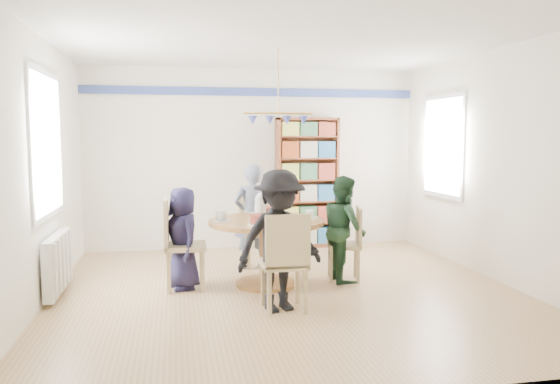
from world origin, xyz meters
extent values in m
plane|color=tan|center=(0.00, 0.00, 0.00)|extent=(5.00, 5.00, 0.00)
plane|color=white|center=(0.00, 0.00, 2.70)|extent=(5.00, 5.00, 0.00)
plane|color=white|center=(0.00, 2.50, 1.35)|extent=(5.00, 0.00, 5.00)
plane|color=white|center=(0.00, -2.50, 1.35)|extent=(5.00, 0.00, 5.00)
plane|color=white|center=(-2.50, 0.00, 1.35)|extent=(0.00, 5.00, 5.00)
plane|color=white|center=(2.50, 0.00, 1.35)|extent=(0.00, 5.00, 5.00)
cube|color=navy|center=(0.00, 2.48, 2.35)|extent=(5.00, 0.02, 0.12)
cube|color=white|center=(-2.48, 0.30, 1.60)|extent=(0.03, 1.32, 1.52)
cube|color=white|center=(-2.46, 0.30, 1.60)|extent=(0.01, 1.20, 1.40)
cube|color=white|center=(2.48, 1.30, 1.55)|extent=(0.03, 1.12, 1.42)
cube|color=white|center=(2.46, 1.30, 1.55)|extent=(0.01, 1.00, 1.30)
cylinder|color=gold|center=(0.00, 0.50, 2.33)|extent=(0.01, 0.01, 0.75)
cylinder|color=gold|center=(0.00, 0.50, 1.95)|extent=(0.80, 0.02, 0.02)
cone|color=#3E48AD|center=(-0.30, 0.50, 1.87)|extent=(0.11, 0.11, 0.10)
cone|color=#3E48AD|center=(-0.10, 0.50, 1.87)|extent=(0.11, 0.11, 0.10)
cone|color=#3E48AD|center=(0.10, 0.50, 1.87)|extent=(0.11, 0.11, 0.10)
cone|color=#3E48AD|center=(0.30, 0.50, 1.87)|extent=(0.11, 0.11, 0.10)
cube|color=silver|center=(-2.42, 0.30, 0.35)|extent=(0.10, 1.00, 0.60)
cube|color=silver|center=(-2.36, -0.10, 0.35)|extent=(0.02, 0.06, 0.56)
cube|color=silver|center=(-2.36, 0.10, 0.35)|extent=(0.02, 0.06, 0.56)
cube|color=silver|center=(-2.36, 0.30, 0.35)|extent=(0.02, 0.06, 0.56)
cube|color=silver|center=(-2.36, 0.50, 0.35)|extent=(0.02, 0.06, 0.56)
cube|color=silver|center=(-2.36, 0.70, 0.35)|extent=(0.02, 0.06, 0.56)
cylinder|color=brown|center=(-0.18, 0.29, 0.72)|extent=(1.30, 1.30, 0.05)
cylinder|color=brown|center=(-0.18, 0.29, 0.35)|extent=(0.16, 0.16, 0.70)
cylinder|color=brown|center=(-0.18, 0.29, 0.02)|extent=(0.70, 0.70, 0.04)
cube|color=tan|center=(-1.08, 0.31, 0.48)|extent=(0.45, 0.45, 0.05)
cube|color=tan|center=(-1.28, 0.32, 0.74)|extent=(0.05, 0.44, 0.53)
cube|color=tan|center=(-0.91, 0.13, 0.23)|extent=(0.04, 0.04, 0.45)
cube|color=tan|center=(-0.90, 0.49, 0.23)|extent=(0.04, 0.04, 0.45)
cube|color=tan|center=(-1.27, 0.14, 0.23)|extent=(0.04, 0.04, 0.45)
cube|color=tan|center=(-1.26, 0.50, 0.23)|extent=(0.04, 0.04, 0.45)
cube|color=tan|center=(0.75, 0.34, 0.41)|extent=(0.46, 0.46, 0.05)
cube|color=tan|center=(0.92, 0.30, 0.64)|extent=(0.12, 0.38, 0.46)
cube|color=tan|center=(0.63, 0.53, 0.20)|extent=(0.04, 0.04, 0.39)
cube|color=tan|center=(0.56, 0.22, 0.20)|extent=(0.04, 0.04, 0.39)
cube|color=tan|center=(0.94, 0.46, 0.20)|extent=(0.04, 0.04, 0.39)
cube|color=tan|center=(0.87, 0.15, 0.20)|extent=(0.04, 0.04, 0.39)
cube|color=tan|center=(-0.14, 1.23, 0.43)|extent=(0.44, 0.44, 0.05)
cube|color=tan|center=(-0.16, 1.40, 0.66)|extent=(0.40, 0.08, 0.47)
cube|color=tan|center=(-0.28, 1.05, 0.20)|extent=(0.04, 0.04, 0.41)
cube|color=tan|center=(0.04, 1.09, 0.20)|extent=(0.04, 0.04, 0.41)
cube|color=tan|center=(-0.32, 1.37, 0.20)|extent=(0.04, 0.04, 0.41)
cube|color=tan|center=(0.00, 1.40, 0.20)|extent=(0.04, 0.04, 0.41)
cube|color=tan|center=(-0.17, -0.64, 0.46)|extent=(0.43, 0.43, 0.05)
cube|color=tan|center=(-0.16, -0.83, 0.71)|extent=(0.43, 0.04, 0.51)
cube|color=tan|center=(0.01, -0.46, 0.22)|extent=(0.04, 0.04, 0.44)
cube|color=tan|center=(-0.34, -0.47, 0.22)|extent=(0.04, 0.04, 0.44)
cube|color=tan|center=(0.01, -0.81, 0.22)|extent=(0.04, 0.04, 0.44)
cube|color=tan|center=(-0.34, -0.81, 0.22)|extent=(0.04, 0.04, 0.44)
imported|color=#191734|center=(-1.11, 0.34, 0.57)|extent=(0.53, 0.64, 1.13)
imported|color=#1A3420|center=(0.75, 0.31, 0.62)|extent=(0.47, 0.60, 1.23)
imported|color=gray|center=(-0.23, 1.15, 0.67)|extent=(0.55, 0.42, 1.33)
imported|color=black|center=(-0.21, -0.64, 0.69)|extent=(1.00, 0.75, 1.37)
cube|color=brown|center=(0.35, 2.34, 0.98)|extent=(0.04, 0.28, 1.97)
cube|color=brown|center=(1.25, 2.34, 0.98)|extent=(0.04, 0.28, 1.97)
cube|color=brown|center=(0.80, 2.34, 1.95)|extent=(0.94, 0.28, 0.04)
cube|color=brown|center=(0.80, 2.34, 0.03)|extent=(0.94, 0.28, 0.06)
cube|color=brown|center=(0.80, 2.47, 0.98)|extent=(0.94, 0.02, 1.97)
cube|color=brown|center=(0.80, 2.34, 0.37)|extent=(0.88, 0.26, 0.02)
cube|color=brown|center=(0.80, 2.34, 0.70)|extent=(0.88, 0.26, 0.02)
cube|color=brown|center=(0.80, 2.34, 1.03)|extent=(0.88, 0.26, 0.02)
cube|color=brown|center=(0.80, 2.34, 1.36)|extent=(0.88, 0.26, 0.02)
cube|color=brown|center=(0.80, 2.34, 1.69)|extent=(0.88, 0.26, 0.02)
cube|color=#923916|center=(0.52, 2.32, 0.18)|extent=(0.26, 0.21, 0.24)
cube|color=beige|center=(0.80, 2.32, 0.18)|extent=(0.26, 0.21, 0.24)
cube|color=#286194|center=(1.08, 2.32, 0.18)|extent=(0.26, 0.21, 0.24)
cube|color=#BEC54E|center=(0.52, 2.32, 0.51)|extent=(0.26, 0.21, 0.24)
cube|color=#3A6947|center=(0.80, 2.32, 0.51)|extent=(0.26, 0.21, 0.24)
cube|color=#943828|center=(1.08, 2.32, 0.51)|extent=(0.26, 0.21, 0.24)
cube|color=#923916|center=(0.52, 2.32, 0.84)|extent=(0.26, 0.21, 0.24)
cube|color=beige|center=(0.80, 2.32, 0.84)|extent=(0.26, 0.21, 0.24)
cube|color=#286194|center=(1.08, 2.32, 0.84)|extent=(0.26, 0.21, 0.24)
cube|color=#BEC54E|center=(0.52, 2.32, 1.16)|extent=(0.26, 0.21, 0.24)
cube|color=#3A6947|center=(0.80, 2.32, 1.16)|extent=(0.26, 0.21, 0.24)
cube|color=#943828|center=(1.08, 2.32, 1.16)|extent=(0.26, 0.21, 0.24)
cube|color=#923916|center=(0.52, 2.32, 1.49)|extent=(0.26, 0.21, 0.24)
cube|color=beige|center=(0.80, 2.32, 1.49)|extent=(0.26, 0.21, 0.24)
cube|color=#286194|center=(1.08, 2.32, 1.49)|extent=(0.26, 0.21, 0.24)
cube|color=#BEC54E|center=(0.52, 2.32, 1.80)|extent=(0.26, 0.21, 0.20)
cube|color=#3A6947|center=(0.80, 2.32, 1.80)|extent=(0.26, 0.21, 0.20)
cube|color=#943828|center=(1.08, 2.32, 1.80)|extent=(0.26, 0.21, 0.20)
cylinder|color=white|center=(-0.23, 0.37, 0.88)|extent=(0.13, 0.13, 0.25)
sphere|color=white|center=(-0.23, 0.37, 1.00)|extent=(0.09, 0.09, 0.09)
cylinder|color=silver|center=(-0.05, 0.41, 0.90)|extent=(0.07, 0.07, 0.29)
cylinder|color=#3E48AD|center=(-0.05, 0.41, 1.05)|extent=(0.03, 0.03, 0.03)
cylinder|color=white|center=(-0.13, 0.58, 0.76)|extent=(0.31, 0.31, 0.01)
cylinder|color=brown|center=(-0.13, 0.58, 0.81)|extent=(0.25, 0.25, 0.09)
cylinder|color=white|center=(-0.28, -0.03, 0.76)|extent=(0.31, 0.31, 0.01)
cylinder|color=brown|center=(-0.28, -0.03, 0.81)|extent=(0.25, 0.25, 0.09)
cylinder|color=white|center=(-0.68, 0.29, 0.76)|extent=(0.21, 0.21, 0.01)
imported|color=white|center=(-0.68, 0.29, 0.80)|extent=(0.13, 0.13, 0.10)
cylinder|color=white|center=(0.33, 0.29, 0.76)|extent=(0.21, 0.21, 0.01)
imported|color=white|center=(0.33, 0.29, 0.80)|extent=(0.10, 0.10, 0.10)
cylinder|color=white|center=(-0.18, 0.79, 0.76)|extent=(0.21, 0.21, 0.01)
imported|color=white|center=(-0.18, 0.79, 0.80)|extent=(0.13, 0.13, 0.10)
cylinder|color=white|center=(-0.18, -0.22, 0.76)|extent=(0.21, 0.21, 0.01)
imported|color=white|center=(-0.18, -0.22, 0.80)|extent=(0.10, 0.10, 0.10)
camera|label=1|loc=(-1.18, -5.71, 1.68)|focal=35.00mm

